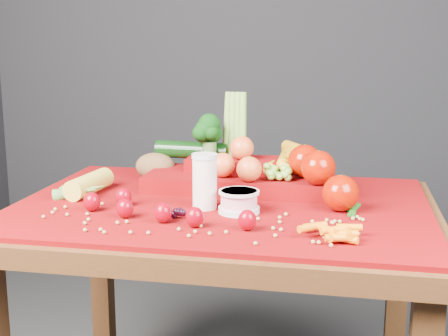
% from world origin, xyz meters
% --- Properties ---
extents(table, '(1.10, 0.80, 0.75)m').
position_xyz_m(table, '(0.00, 0.00, 0.66)').
color(table, '#381C0C').
rests_on(table, ground).
extents(red_cloth, '(1.05, 0.75, 0.01)m').
position_xyz_m(red_cloth, '(0.00, 0.00, 0.76)').
color(red_cloth, '#6E0305').
rests_on(red_cloth, table).
extents(milk_glass, '(0.06, 0.06, 0.14)m').
position_xyz_m(milk_glass, '(-0.03, -0.06, 0.84)').
color(milk_glass, silver).
rests_on(milk_glass, red_cloth).
extents(yogurt_bowl, '(0.10, 0.10, 0.06)m').
position_xyz_m(yogurt_bowl, '(0.06, -0.08, 0.79)').
color(yogurt_bowl, silver).
rests_on(yogurt_bowl, red_cloth).
extents(strawberry_scatter, '(0.44, 0.18, 0.05)m').
position_xyz_m(strawberry_scatter, '(-0.13, -0.17, 0.79)').
color(strawberry_scatter, maroon).
rests_on(strawberry_scatter, red_cloth).
extents(dark_grape_cluster, '(0.06, 0.05, 0.03)m').
position_xyz_m(dark_grape_cluster, '(-0.08, -0.15, 0.78)').
color(dark_grape_cluster, black).
rests_on(dark_grape_cluster, red_cloth).
extents(soybean_scatter, '(0.84, 0.24, 0.01)m').
position_xyz_m(soybean_scatter, '(0.00, -0.20, 0.77)').
color(soybean_scatter, '#A98B48').
rests_on(soybean_scatter, red_cloth).
extents(corn_ear, '(0.20, 0.24, 0.06)m').
position_xyz_m(corn_ear, '(-0.38, -0.01, 0.78)').
color(corn_ear, '#DACB43').
rests_on(corn_ear, red_cloth).
extents(potato, '(0.12, 0.09, 0.08)m').
position_xyz_m(potato, '(-0.25, 0.22, 0.80)').
color(potato, brown).
rests_on(potato, red_cloth).
extents(baby_carrot_pile, '(0.18, 0.17, 0.03)m').
position_xyz_m(baby_carrot_pile, '(0.28, -0.23, 0.78)').
color(baby_carrot_pile, orange).
rests_on(baby_carrot_pile, red_cloth).
extents(green_bean_pile, '(0.14, 0.12, 0.01)m').
position_xyz_m(green_bean_pile, '(0.32, -0.01, 0.77)').
color(green_bean_pile, '#195613').
rests_on(green_bean_pile, red_cloth).
extents(produce_mound, '(0.60, 0.37, 0.27)m').
position_xyz_m(produce_mound, '(0.06, 0.15, 0.82)').
color(produce_mound, '#6E0305').
rests_on(produce_mound, red_cloth).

